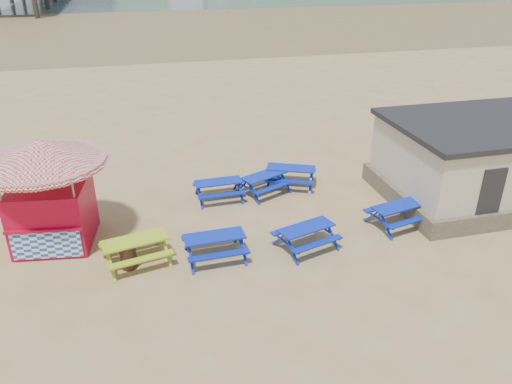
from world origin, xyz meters
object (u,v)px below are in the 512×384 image
object	(u,v)px
picnic_table_blue_a	(219,190)
picnic_table_yellow	(136,251)
litter_bin	(128,256)
amenity_block	(483,160)
picnic_table_blue_b	(291,177)
ice_cream_kiosk	(47,180)

from	to	relation	value
picnic_table_blue_a	picnic_table_yellow	distance (m)	5.03
litter_bin	amenity_block	xyz separation A→B (m)	(13.66, 1.74, 1.16)
picnic_table_blue_a	picnic_table_blue_b	world-z (taller)	picnic_table_blue_b
litter_bin	amenity_block	size ratio (longest dim) A/B	0.11
picnic_table_blue_a	amenity_block	world-z (taller)	amenity_block
picnic_table_blue_a	litter_bin	distance (m)	5.35
picnic_table_blue_b	picnic_table_yellow	bearing A→B (deg)	-122.61
picnic_table_blue_b	amenity_block	bearing A→B (deg)	2.81
picnic_table_blue_a	picnic_table_yellow	world-z (taller)	picnic_table_yellow
ice_cream_kiosk	litter_bin	distance (m)	3.69
amenity_block	picnic_table_blue_b	bearing A→B (deg)	158.67
litter_bin	amenity_block	distance (m)	13.82
ice_cream_kiosk	picnic_table_blue_b	bearing A→B (deg)	22.03
picnic_table_blue_a	amenity_block	size ratio (longest dim) A/B	0.26
picnic_table_yellow	ice_cream_kiosk	size ratio (longest dim) A/B	0.50
picnic_table_yellow	litter_bin	bearing A→B (deg)	-150.39
picnic_table_yellow	amenity_block	size ratio (longest dim) A/B	0.31
ice_cream_kiosk	amenity_block	world-z (taller)	ice_cream_kiosk
picnic_table_blue_b	ice_cream_kiosk	size ratio (longest dim) A/B	0.54
picnic_table_blue_b	litter_bin	distance (m)	8.05
litter_bin	ice_cream_kiosk	bearing A→B (deg)	136.70
ice_cream_kiosk	picnic_table_yellow	bearing A→B (deg)	-29.70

